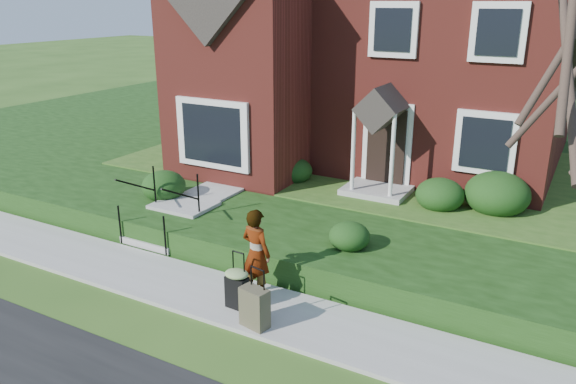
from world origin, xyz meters
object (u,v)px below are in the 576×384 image
Objects in this scene: woman at (256,253)px; suitcase_black at (237,287)px; front_steps at (172,218)px; suitcase_olive at (255,307)px.

woman reaches higher than suitcase_black.
front_steps reaches higher than suitcase_olive.
front_steps is at bearing -14.84° from woman.
woman is 1.59× the size of suitcase_black.
woman is at bearing -24.57° from front_steps.
woman reaches higher than front_steps.
suitcase_black is at bearing 160.01° from suitcase_olive.
woman is (3.26, -1.49, 0.45)m from front_steps.
suitcase_olive is (3.80, -2.41, -0.04)m from front_steps.
suitcase_black is (-0.06, -0.55, -0.44)m from woman.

